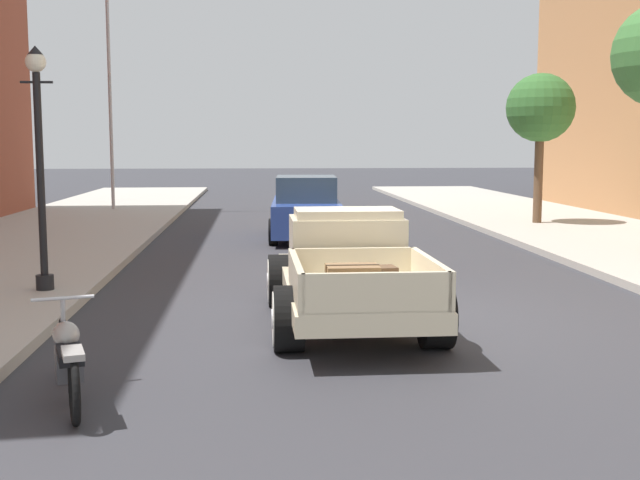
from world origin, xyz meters
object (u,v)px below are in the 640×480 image
(car_background_blue, at_px, (306,210))
(street_tree_second, at_px, (541,109))
(hotrod_truck_cream, at_px, (347,268))
(motorcycle_parked, at_px, (68,356))
(flagpole, at_px, (115,50))
(street_lamp_near, at_px, (39,150))

(car_background_blue, bearing_deg, street_tree_second, 18.25)
(hotrod_truck_cream, bearing_deg, car_background_blue, 89.87)
(car_background_blue, distance_m, street_tree_second, 7.90)
(motorcycle_parked, distance_m, car_background_blue, 13.40)
(car_background_blue, bearing_deg, flagpole, 126.52)
(car_background_blue, xyz_separation_m, flagpole, (-6.22, 8.40, 5.00))
(motorcycle_parked, bearing_deg, flagpole, 98.28)
(motorcycle_parked, xyz_separation_m, car_background_blue, (3.10, 13.03, 0.33))
(motorcycle_parked, bearing_deg, car_background_blue, 76.60)
(car_background_blue, distance_m, street_lamp_near, 9.21)
(flagpole, bearing_deg, car_background_blue, -53.48)
(car_background_blue, height_order, street_lamp_near, street_lamp_near)
(street_lamp_near, height_order, street_tree_second, street_tree_second)
(hotrod_truck_cream, distance_m, flagpole, 19.81)
(street_tree_second, bearing_deg, flagpole, 155.38)
(motorcycle_parked, height_order, flagpole, flagpole)
(motorcycle_parked, xyz_separation_m, street_lamp_near, (-1.59, 5.26, 1.94))
(flagpole, bearing_deg, street_lamp_near, -84.58)
(hotrod_truck_cream, bearing_deg, motorcycle_parked, -133.11)
(motorcycle_parked, xyz_separation_m, street_tree_second, (10.15, 15.35, 3.05))
(hotrod_truck_cream, height_order, street_tree_second, street_tree_second)
(flagpole, xyz_separation_m, street_tree_second, (13.26, -6.08, -2.28))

